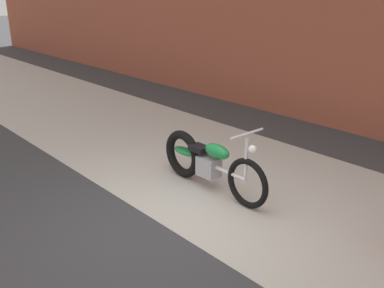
{
  "coord_description": "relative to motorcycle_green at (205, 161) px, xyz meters",
  "views": [
    {
      "loc": [
        3.62,
        -2.85,
        2.76
      ],
      "look_at": [
        -0.46,
        0.82,
        0.75
      ],
      "focal_mm": 40.78,
      "sensor_mm": 36.0,
      "label": 1
    }
  ],
  "objects": [
    {
      "name": "ground_plane",
      "position": [
        0.52,
        -1.12,
        -0.4
      ],
      "size": [
        80.0,
        80.0,
        0.0
      ],
      "primitive_type": "plane",
      "color": "#38383A"
    },
    {
      "name": "sidewalk_slab",
      "position": [
        0.52,
        0.63,
        -0.4
      ],
      "size": [
        36.0,
        3.5,
        0.01
      ],
      "primitive_type": "cube",
      "color": "#B2ADA3",
      "rests_on": "ground"
    },
    {
      "name": "motorcycle_green",
      "position": [
        0.0,
        0.0,
        0.0
      ],
      "size": [
        2.01,
        0.58,
        1.03
      ],
      "rotation": [
        0.0,
        0.0,
        -0.01
      ],
      "color": "black",
      "rests_on": "ground"
    }
  ]
}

